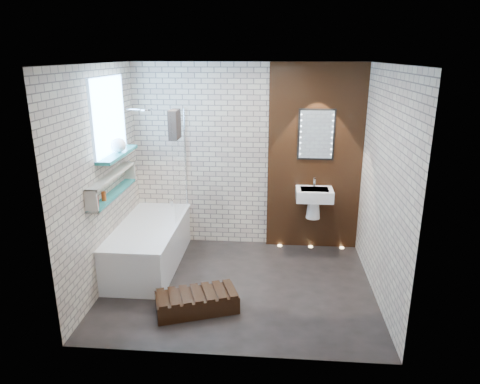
# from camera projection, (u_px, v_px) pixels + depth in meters

# --- Properties ---
(ground) EXTENTS (3.20, 3.20, 0.00)m
(ground) POSITION_uv_depth(u_px,v_px,m) (239.00, 285.00, 5.34)
(ground) COLOR black
(ground) RESTS_ON ground
(room_shell) EXTENTS (3.24, 3.20, 2.60)m
(room_shell) POSITION_uv_depth(u_px,v_px,m) (239.00, 183.00, 4.95)
(room_shell) COLOR #B49E8F
(room_shell) RESTS_ON ground
(walnut_panel) EXTENTS (1.30, 0.06, 2.60)m
(walnut_panel) POSITION_uv_depth(u_px,v_px,m) (315.00, 159.00, 6.08)
(walnut_panel) COLOR black
(walnut_panel) RESTS_ON ground
(clerestory_window) EXTENTS (0.18, 1.00, 0.94)m
(clerestory_window) POSITION_uv_depth(u_px,v_px,m) (110.00, 124.00, 5.23)
(clerestory_window) COLOR #7FADE0
(clerestory_window) RESTS_ON room_shell
(display_niche) EXTENTS (0.14, 1.30, 0.26)m
(display_niche) POSITION_uv_depth(u_px,v_px,m) (113.00, 185.00, 5.24)
(display_niche) COLOR #227C7C
(display_niche) RESTS_ON room_shell
(bathtub) EXTENTS (0.79, 1.74, 0.70)m
(bathtub) POSITION_uv_depth(u_px,v_px,m) (149.00, 245.00, 5.78)
(bathtub) COLOR white
(bathtub) RESTS_ON ground
(bath_screen) EXTENTS (0.01, 0.78, 1.40)m
(bath_screen) POSITION_uv_depth(u_px,v_px,m) (180.00, 165.00, 5.87)
(bath_screen) COLOR white
(bath_screen) RESTS_ON bathtub
(towel) EXTENTS (0.11, 0.28, 0.37)m
(towel) POSITION_uv_depth(u_px,v_px,m) (175.00, 124.00, 5.50)
(towel) COLOR black
(towel) RESTS_ON bath_screen
(shower_head) EXTENTS (0.18, 0.18, 0.02)m
(shower_head) POSITION_uv_depth(u_px,v_px,m) (146.00, 109.00, 5.74)
(shower_head) COLOR silver
(shower_head) RESTS_ON room_shell
(washbasin) EXTENTS (0.50, 0.36, 0.58)m
(washbasin) POSITION_uv_depth(u_px,v_px,m) (314.00, 198.00, 6.05)
(washbasin) COLOR white
(washbasin) RESTS_ON walnut_panel
(led_mirror) EXTENTS (0.50, 0.02, 0.70)m
(led_mirror) POSITION_uv_depth(u_px,v_px,m) (316.00, 135.00, 5.94)
(led_mirror) COLOR black
(led_mirror) RESTS_ON walnut_panel
(walnut_step) EXTENTS (0.96, 0.67, 0.20)m
(walnut_step) POSITION_uv_depth(u_px,v_px,m) (197.00, 302.00, 4.80)
(walnut_step) COLOR black
(walnut_step) RESTS_ON ground
(niche_bottles) EXTENTS (0.05, 0.27, 0.13)m
(niche_bottles) POSITION_uv_depth(u_px,v_px,m) (100.00, 199.00, 4.86)
(niche_bottles) COLOR #AD461A
(niche_bottles) RESTS_ON display_niche
(sill_vases) EXTENTS (0.18, 0.18, 0.18)m
(sill_vases) POSITION_uv_depth(u_px,v_px,m) (119.00, 145.00, 5.32)
(sill_vases) COLOR white
(sill_vases) RESTS_ON clerestory_window
(floor_uplights) EXTENTS (0.96, 0.06, 0.01)m
(floor_uplights) POSITION_uv_depth(u_px,v_px,m) (311.00, 247.00, 6.41)
(floor_uplights) COLOR #FFD899
(floor_uplights) RESTS_ON ground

